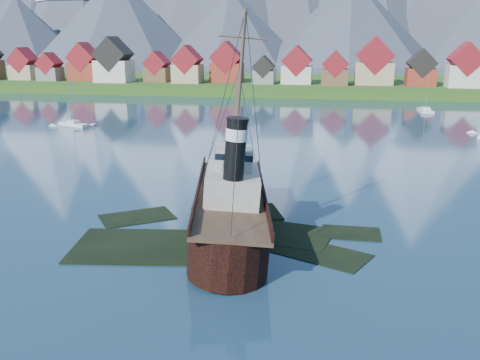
# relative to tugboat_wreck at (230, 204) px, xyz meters

# --- Properties ---
(ground) EXTENTS (1400.00, 1400.00, 0.00)m
(ground) POSITION_rel_tugboat_wreck_xyz_m (-2.36, -3.60, -2.98)
(ground) COLOR #1A3548
(ground) RESTS_ON ground
(shoal) EXTENTS (31.71, 21.24, 1.14)m
(shoal) POSITION_rel_tugboat_wreck_xyz_m (-0.58, -1.45, -3.33)
(shoal) COLOR black
(shoal) RESTS_ON ground
(shore_bank) EXTENTS (600.00, 80.00, 3.20)m
(shore_bank) POSITION_rel_tugboat_wreck_xyz_m (-2.36, 166.40, -2.98)
(shore_bank) COLOR #264E16
(shore_bank) RESTS_ON ground
(seawall) EXTENTS (600.00, 2.50, 2.00)m
(seawall) POSITION_rel_tugboat_wreck_xyz_m (-2.36, 128.40, -2.98)
(seawall) COLOR #3F3D38
(seawall) RESTS_ON ground
(town) EXTENTS (250.96, 16.69, 17.30)m
(town) POSITION_rel_tugboat_wreck_xyz_m (-35.48, 148.59, 6.01)
(town) COLOR maroon
(town) RESTS_ON ground
(tugboat_wreck) EXTENTS (6.94, 29.90, 23.70)m
(tugboat_wreck) POSITION_rel_tugboat_wreck_xyz_m (0.00, 0.00, 0.00)
(tugboat_wreck) COLOR black
(tugboat_wreck) RESTS_ON ground
(sailboat_c) EXTENTS (8.47, 5.18, 10.73)m
(sailboat_c) POSITION_rel_tugboat_wreck_xyz_m (-49.12, 61.42, -2.74)
(sailboat_c) COLOR silver
(sailboat_c) RESTS_ON ground
(sailboat_e) EXTENTS (3.44, 9.42, 10.67)m
(sailboat_e) POSITION_rel_tugboat_wreck_xyz_m (34.80, 100.86, -2.75)
(sailboat_e) COLOR silver
(sailboat_e) RESTS_ON ground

